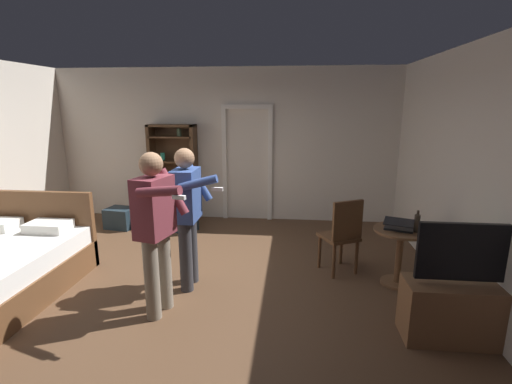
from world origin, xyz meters
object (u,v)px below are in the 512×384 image
(laptop, at_px, (399,226))
(person_striped_shirt, at_px, (188,209))
(tv_flatscreen, at_px, (462,306))
(wooden_chair, at_px, (342,233))
(bottle_on_table, at_px, (417,223))
(suitcase_dark, at_px, (121,218))
(suitcase_small, at_px, (182,220))
(bookshelf, at_px, (174,169))
(person_blue_shirt, at_px, (156,224))
(side_table, at_px, (400,247))

(laptop, xyz_separation_m, person_striped_shirt, (-2.45, -0.25, 0.20))
(tv_flatscreen, distance_m, wooden_chair, 1.61)
(bottle_on_table, relative_size, person_striped_shirt, 0.15)
(tv_flatscreen, height_order, wooden_chair, tv_flatscreen)
(laptop, distance_m, suitcase_dark, 4.64)
(tv_flatscreen, xyz_separation_m, suitcase_dark, (-4.58, 2.75, -0.17))
(tv_flatscreen, xyz_separation_m, suitcase_small, (-3.46, 2.70, -0.16))
(tv_flatscreen, xyz_separation_m, wooden_chair, (-0.92, 1.30, 0.20))
(bottle_on_table, bearing_deg, bookshelf, 146.85)
(wooden_chair, relative_size, person_blue_shirt, 0.58)
(tv_flatscreen, height_order, person_striped_shirt, person_striped_shirt)
(bottle_on_table, xyz_separation_m, suitcase_small, (-3.33, 1.71, -0.62))
(side_table, relative_size, person_blue_shirt, 0.41)
(bookshelf, distance_m, side_table, 4.21)
(side_table, bearing_deg, tv_flatscreen, -75.66)
(tv_flatscreen, height_order, side_table, tv_flatscreen)
(side_table, distance_m, bottle_on_table, 0.37)
(tv_flatscreen, height_order, suitcase_dark, tv_flatscreen)
(bookshelf, relative_size, suitcase_small, 3.53)
(side_table, height_order, laptop, laptop)
(bookshelf, bearing_deg, tv_flatscreen, -41.75)
(suitcase_small, bearing_deg, tv_flatscreen, -21.67)
(person_striped_shirt, bearing_deg, side_table, 6.76)
(bookshelf, bearing_deg, bottle_on_table, -33.15)
(bookshelf, xyz_separation_m, bottle_on_table, (3.63, -2.37, -0.16))
(laptop, xyz_separation_m, wooden_chair, (-0.61, 0.27, -0.21))
(tv_flatscreen, height_order, laptop, tv_flatscreen)
(laptop, bearing_deg, bottle_on_table, -12.06)
(bookshelf, relative_size, side_table, 2.55)
(tv_flatscreen, bearing_deg, person_blue_shirt, 176.76)
(person_blue_shirt, relative_size, suitcase_dark, 3.61)
(wooden_chair, bearing_deg, side_table, -19.58)
(bottle_on_table, bearing_deg, person_blue_shirt, -163.49)
(bookshelf, xyz_separation_m, laptop, (3.45, -2.33, -0.21))
(wooden_chair, height_order, person_blue_shirt, person_blue_shirt)
(person_blue_shirt, distance_m, suitcase_dark, 3.18)
(side_table, bearing_deg, laptop, -138.14)
(person_blue_shirt, xyz_separation_m, suitcase_small, (-0.55, 2.54, -0.79))
(wooden_chair, bearing_deg, laptop, -24.18)
(bookshelf, xyz_separation_m, person_blue_shirt, (0.85, -3.20, 0.01))
(laptop, distance_m, person_striped_shirt, 2.47)
(laptop, relative_size, person_blue_shirt, 0.25)
(person_striped_shirt, xyz_separation_m, suitcase_dark, (-1.82, 1.98, -0.78))
(bookshelf, distance_m, person_striped_shirt, 2.78)
(bookshelf, height_order, person_blue_shirt, bookshelf)
(bottle_on_table, height_order, suitcase_dark, bottle_on_table)
(side_table, height_order, wooden_chair, wooden_chair)
(person_striped_shirt, bearing_deg, laptop, 5.95)
(suitcase_dark, bearing_deg, suitcase_small, 6.16)
(bookshelf, distance_m, laptop, 4.17)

